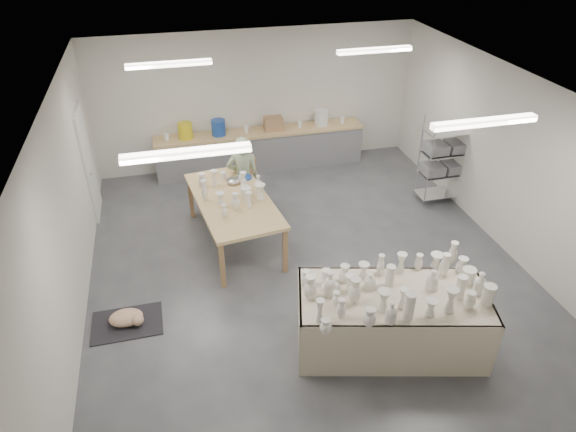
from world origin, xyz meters
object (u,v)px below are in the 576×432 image
object	(u,v)px
work_table	(235,195)
potter	(243,177)
drying_table	(391,318)
red_stool	(242,194)

from	to	relation	value
work_table	potter	xyz separation A→B (m)	(0.28, 0.75, -0.07)
work_table	potter	world-z (taller)	potter
drying_table	work_table	distance (m)	3.48
drying_table	red_stool	distance (m)	4.30
drying_table	work_table	world-z (taller)	same
work_table	drying_table	bearing A→B (deg)	-69.71
drying_table	potter	xyz separation A→B (m)	(-1.33, 3.81, 0.34)
work_table	potter	size ratio (longest dim) A/B	1.54
drying_table	potter	bearing A→B (deg)	123.53
drying_table	work_table	xyz separation A→B (m)	(-1.60, 3.07, 0.41)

